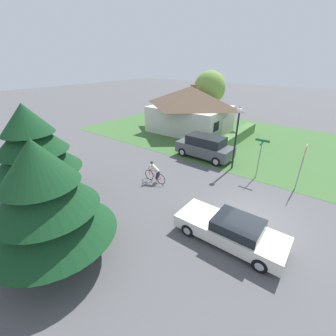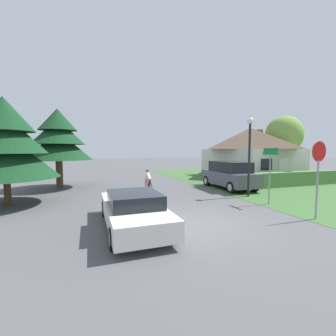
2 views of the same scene
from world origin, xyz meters
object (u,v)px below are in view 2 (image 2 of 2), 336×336
at_px(sedan_left_lane, 133,210).
at_px(street_name_sign, 270,166).
at_px(parked_suv_right, 229,175).
at_px(stop_sign, 318,163).
at_px(cyclist, 148,181).
at_px(conifer_tall_far, 58,138).
at_px(cottage_house, 250,152).
at_px(conifer_tall_near, 5,143).
at_px(deciduous_tree_right, 284,135).
at_px(street_lamp, 250,143).

distance_m(sedan_left_lane, street_name_sign, 7.03).
height_order(parked_suv_right, stop_sign, stop_sign).
bearing_deg(sedan_left_lane, stop_sign, -102.13).
height_order(cyclist, conifer_tall_far, conifer_tall_far).
bearing_deg(conifer_tall_far, cottage_house, 3.48).
xyz_separation_m(cyclist, conifer_tall_near, (-7.20, -1.13, 2.27)).
relative_size(cyclist, parked_suv_right, 0.37).
height_order(parked_suv_right, conifer_tall_near, conifer_tall_near).
relative_size(stop_sign, deciduous_tree_right, 0.48).
bearing_deg(sedan_left_lane, cottage_house, -51.88).
xyz_separation_m(street_name_sign, deciduous_tree_right, (11.25, 9.88, 2.38)).
bearing_deg(conifer_tall_near, sedan_left_lane, -44.92).
relative_size(cyclist, conifer_tall_near, 0.33).
height_order(cottage_house, cyclist, cottage_house).
bearing_deg(stop_sign, conifer_tall_far, -49.89).
xyz_separation_m(stop_sign, conifer_tall_near, (-11.79, 6.47, 0.80)).
bearing_deg(conifer_tall_near, cyclist, 8.89).
bearing_deg(cottage_house, parked_suv_right, -140.44).
xyz_separation_m(cottage_house, street_lamp, (-6.48, -7.84, 0.55)).
bearing_deg(street_name_sign, conifer_tall_near, 161.42).
bearing_deg(stop_sign, deciduous_tree_right, -134.52).
bearing_deg(cottage_house, street_name_sign, -126.54).
relative_size(street_lamp, conifer_tall_near, 0.88).
relative_size(cottage_house, cyclist, 5.10).
relative_size(cottage_house, sedan_left_lane, 1.83).
distance_m(cyclist, stop_sign, 9.00).
bearing_deg(conifer_tall_far, street_lamp, -33.05).
bearing_deg(parked_suv_right, conifer_tall_near, 93.60).
xyz_separation_m(cottage_house, stop_sign, (-6.89, -12.18, -0.35)).
xyz_separation_m(stop_sign, street_name_sign, (0.10, 2.47, -0.26)).
relative_size(cyclist, stop_sign, 0.57).
height_order(stop_sign, street_lamp, street_lamp).
xyz_separation_m(sedan_left_lane, cyclist, (2.14, 6.17, 0.07)).
bearing_deg(conifer_tall_far, conifer_tall_near, -110.37).
bearing_deg(sedan_left_lane, parked_suv_right, -54.25).
bearing_deg(stop_sign, parked_suv_right, -99.71).
distance_m(cottage_house, sedan_left_lane, 17.46).
bearing_deg(cyclist, conifer_tall_far, 56.71).
bearing_deg(street_name_sign, sedan_left_lane, -171.30).
xyz_separation_m(sedan_left_lane, conifer_tall_far, (-3.32, 9.73, 2.86)).
height_order(cyclist, parked_suv_right, parked_suv_right).
xyz_separation_m(parked_suv_right, conifer_tall_near, (-12.75, -0.53, 2.00)).
distance_m(sedan_left_lane, conifer_tall_near, 7.52).
relative_size(street_name_sign, deciduous_tree_right, 0.44).
bearing_deg(conifer_tall_near, conifer_tall_far, 69.63).
relative_size(cyclist, conifer_tall_far, 0.31).
height_order(parked_suv_right, conifer_tall_far, conifer_tall_far).
bearing_deg(deciduous_tree_right, street_lamp, -143.82).
distance_m(cyclist, conifer_tall_far, 7.09).
height_order(stop_sign, deciduous_tree_right, deciduous_tree_right).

